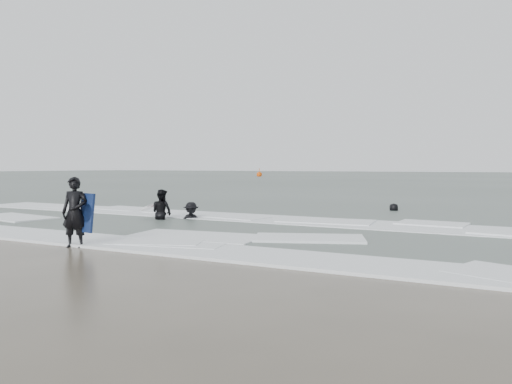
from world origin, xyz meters
The scene contains 9 objects.
ground centered at (0.00, 0.00, 0.00)m, with size 320.00×320.00×0.00m, color brown.
sea centered at (0.00, 80.00, 0.06)m, with size 320.00×320.00×0.00m, color #47544C.
surfer_centre centered at (-1.57, -1.49, 0.00)m, with size 0.64×0.42×1.75m, color black.
surfer_wading centered at (-3.48, 4.22, 0.00)m, with size 0.83×0.64×1.70m, color black.
surfer_breaker centered at (-2.61, 4.82, 0.00)m, with size 0.99×0.57×1.53m, color black.
surfer_right_far centered at (3.19, 11.75, 0.00)m, with size 0.74×0.48×1.52m, color black.
surf_foam centered at (0.00, 3.70, 0.04)m, with size 30.03×9.06×0.09m.
bodyboards centered at (1.28, 3.65, 0.50)m, with size 13.64×9.92×1.25m.
buoy centered at (-34.68, 71.14, 0.42)m, with size 1.00×1.00×1.65m.
Camera 1 is at (8.09, -10.14, 2.00)m, focal length 35.00 mm.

